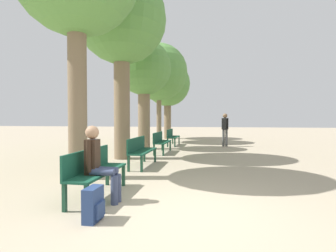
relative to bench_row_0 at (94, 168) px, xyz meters
name	(u,v)px	position (x,y,z in m)	size (l,w,h in m)	color
ground_plane	(178,215)	(1.62, -0.64, -0.52)	(80.00, 80.00, 0.00)	tan
bench_row_0	(94,168)	(0.00, 0.00, 0.00)	(0.45, 1.73, 0.86)	#144733
bench_row_1	(140,149)	(0.00, 3.06, 0.00)	(0.45, 1.73, 0.86)	#144733
bench_row_2	(161,140)	(0.00, 6.12, 0.00)	(0.45, 1.73, 0.86)	#144733
bench_row_3	(172,136)	(0.00, 9.19, 0.00)	(0.45, 1.73, 0.86)	#144733
tree_row_1	(122,22)	(-1.05, 4.41, 4.29)	(3.14, 3.14, 6.49)	#7A664C
tree_row_2	(144,70)	(-1.05, 7.40, 3.15)	(2.55, 2.55, 5.06)	#7A664C
tree_row_3	(159,73)	(-1.05, 10.83, 3.63)	(3.38, 3.38, 5.86)	#7A664C
tree_row_4	(168,84)	(-1.05, 13.80, 3.31)	(3.18, 3.18, 5.47)	#7A664C
person_seated	(99,161)	(0.23, -0.29, 0.18)	(0.59, 0.34, 1.30)	#384260
backpack	(94,204)	(0.50, -1.08, -0.29)	(0.21, 0.36, 0.47)	navy
pedestrian_near	(225,128)	(2.73, 9.14, 0.44)	(0.34, 0.29, 1.68)	#4C4C4C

